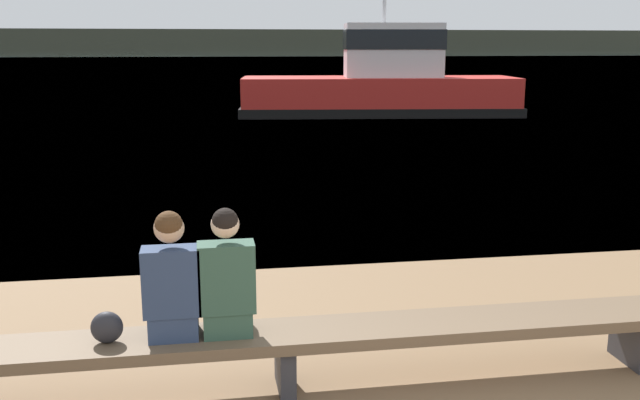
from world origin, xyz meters
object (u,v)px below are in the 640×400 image
Objects in this scene: tugboat_red at (382,86)px; bench_main at (285,341)px; person_right at (227,279)px; person_left at (172,282)px; shopping_bag at (107,327)px.

bench_main is at bearing 171.05° from tugboat_red.
person_right reaches higher than bench_main.
person_left is 22.60m from tugboat_red.
person_left is at bearing -179.94° from person_right.
tugboat_red reaches higher than shopping_bag.
person_left is at bearing 0.83° from shopping_bag.
person_right is at bearing 170.00° from tugboat_red.
bench_main is 22.36m from tugboat_red.
bench_main is at bearing 0.25° from person_right.
tugboat_red is (6.23, 21.46, 0.67)m from bench_main.
shopping_bag is (-0.48, -0.01, -0.32)m from person_left.
shopping_bag is (-1.31, -0.01, 0.21)m from bench_main.
shopping_bag reaches higher than bench_main.
person_right is at bearing 0.06° from person_left.
bench_main is 0.60× the size of tugboat_red.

